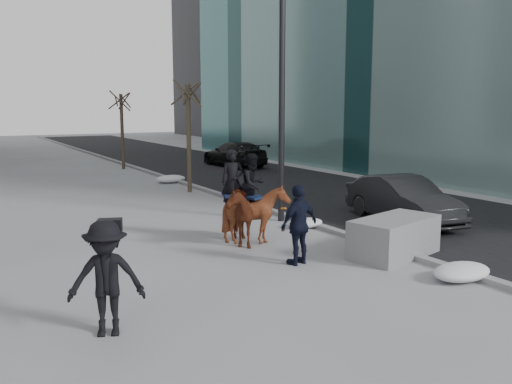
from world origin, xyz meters
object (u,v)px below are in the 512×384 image
mounted_left (235,209)px  mounted_right (255,208)px  car_near (403,200)px  planter (394,237)px

mounted_left → mounted_right: bearing=-28.4°
car_near → mounted_left: 5.42m
car_near → mounted_right: 4.97m
planter → mounted_right: mounted_right is taller
car_near → mounted_left: (-5.40, 0.30, 0.19)m
car_near → mounted_right: mounted_right is taller
planter → mounted_left: 3.90m
planter → mounted_right: size_ratio=0.99×
planter → car_near: size_ratio=0.53×
mounted_left → mounted_right: size_ratio=1.04×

